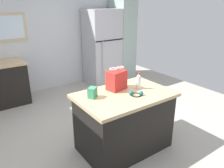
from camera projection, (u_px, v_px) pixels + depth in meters
ground at (108, 138)px, 3.60m from camera, size 6.46×6.46×0.00m
back_wall at (42, 34)px, 5.18m from camera, size 4.83×0.13×2.70m
kitchen_island at (124, 121)px, 3.22m from camera, size 1.32×0.88×0.87m
refrigerator at (102, 47)px, 5.74m from camera, size 0.81×0.74×1.89m
tall_cabinet at (122, 40)px, 6.06m from camera, size 0.46×0.66×2.12m
shopping_bag at (117, 80)px, 3.17m from camera, size 0.29×0.23×0.32m
small_box at (92, 93)px, 2.92m from camera, size 0.15×0.14×0.14m
bottle at (139, 81)px, 3.20m from camera, size 0.06×0.06×0.25m
ear_defenders at (136, 94)px, 3.01m from camera, size 0.21×0.21×0.06m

